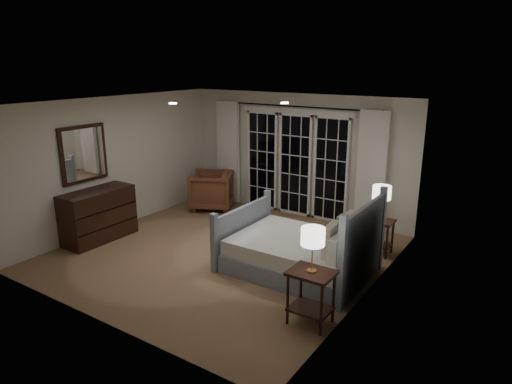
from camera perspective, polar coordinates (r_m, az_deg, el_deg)
The scene contains 20 objects.
floor at distance 7.78m, azimuth -4.14°, elevation -7.60°, with size 5.00×5.00×0.00m, color #835F46.
ceiling at distance 7.15m, azimuth -4.55°, elevation 11.07°, with size 5.00×5.00×0.00m, color white.
wall_left at distance 9.08m, azimuth -16.95°, elevation 3.52°, with size 0.02×5.00×2.50m, color silver.
wall_right at distance 6.21m, azimuth 14.26°, elevation -1.97°, with size 0.02×5.00×2.50m, color silver.
wall_back at distance 9.41m, azimuth 5.04°, elevation 4.60°, with size 5.00×0.02×2.50m, color silver.
wall_front at distance 5.69m, azimuth -19.93°, elevation -4.13°, with size 5.00×0.02×2.50m, color silver.
french_doors at distance 9.41m, azimuth 4.90°, elevation 3.60°, with size 2.50×0.04×2.20m.
curtain_rod at distance 9.17m, azimuth 4.89°, elevation 10.62°, with size 0.03×0.03×3.50m, color black.
curtain_left at distance 10.21m, azimuth -3.49°, elevation 4.97°, with size 0.55×0.10×2.25m, color silver.
curtain_right at distance 8.67m, azimuth 14.25°, elevation 2.48°, with size 0.55×0.10×2.25m, color silver.
downlight_a at distance 7.20m, azimuth 3.59°, elevation 11.05°, with size 0.12×0.12×0.01m, color white.
downlight_b at distance 7.24m, azimuth -10.35°, elevation 10.85°, with size 0.12×0.12×0.01m, color white.
bed at distance 7.04m, azimuth 5.72°, elevation -7.47°, with size 2.11×1.50×1.22m.
nightstand_left at distance 5.69m, azimuth 6.88°, elevation -11.96°, with size 0.54×0.43×0.70m.
nightstand_right at distance 7.86m, azimuth 15.09°, elevation -4.80°, with size 0.46×0.37×0.60m.
lamp_left at distance 5.40m, azimuth 7.12°, elevation -5.61°, with size 0.29×0.29×0.56m.
lamp_right at distance 7.65m, azimuth 15.45°, elevation -0.11°, with size 0.30×0.30×0.58m.
armchair at distance 9.96m, azimuth -5.58°, elevation 0.23°, with size 0.87×0.89×0.81m, color brown.
dresser at distance 8.64m, azimuth -19.10°, elevation -2.74°, with size 0.55×1.30×0.92m.
mirror at distance 8.55m, azimuth -20.74°, elevation 4.48°, with size 0.05×0.85×1.00m.
Camera 1 is at (4.38, -5.61, 3.13)m, focal length 32.00 mm.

